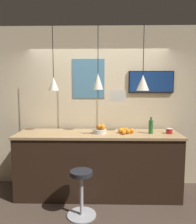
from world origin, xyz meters
TOP-DOWN VIEW (x-y plane):
  - ground_plane at (0.00, 0.00)m, footprint 14.00×14.00m
  - back_wall at (0.00, 1.21)m, footprint 8.00×0.06m
  - service_counter at (0.00, 0.73)m, footprint 2.69×0.74m
  - bar_stool at (-0.22, 0.08)m, footprint 0.41×0.41m
  - fruit_bowl at (0.04, 0.71)m, footprint 0.23×0.23m
  - orange_pile at (0.45, 0.72)m, footprint 0.27×0.25m
  - juice_bottle at (0.87, 0.70)m, footprint 0.07×0.07m
  - spread_jar at (1.17, 0.70)m, footprint 0.10×0.10m
  - pendant_lamp_left at (-0.73, 0.75)m, footprint 0.17×0.17m
  - pendant_lamp_middle at (0.00, 0.75)m, footprint 0.17×0.17m
  - pendant_lamp_right at (0.73, 0.75)m, footprint 0.21×0.21m
  - mounted_tv at (0.95, 1.16)m, footprint 0.81×0.04m
  - hanging_menu_board at (0.30, 0.44)m, footprint 0.24×0.01m
  - wall_poster at (-0.18, 1.17)m, footprint 0.58×0.01m

SIDE VIEW (x-z plane):
  - ground_plane at x=0.00m, z-range 0.00..0.00m
  - bar_stool at x=-0.22m, z-range 0.07..0.73m
  - service_counter at x=0.00m, z-range 0.00..1.06m
  - orange_pile at x=0.45m, z-range 1.06..1.14m
  - spread_jar at x=1.17m, z-range 1.06..1.15m
  - fruit_bowl at x=0.04m, z-range 1.04..1.19m
  - juice_bottle at x=0.87m, z-range 1.04..1.31m
  - back_wall at x=0.00m, z-range 0.00..2.90m
  - hanging_menu_board at x=0.30m, z-range 1.60..1.77m
  - pendant_lamp_left at x=-0.73m, z-range 1.35..2.40m
  - pendant_lamp_right at x=0.73m, z-range 1.37..2.41m
  - mounted_tv at x=0.95m, z-range 1.71..2.10m
  - pendant_lamp_middle at x=0.00m, z-range 1.40..2.42m
  - wall_poster at x=-0.18m, z-range 1.61..2.32m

